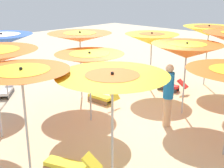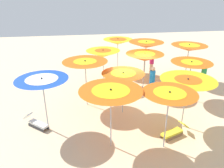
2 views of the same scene
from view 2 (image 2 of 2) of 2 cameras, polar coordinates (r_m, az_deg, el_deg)
The scene contains 20 objects.
ground at distance 12.25m, azimuth 5.31°, elevation -4.07°, with size 37.81×37.81×0.04m, color beige.
beach_umbrella_0 at distance 9.15m, azimuth -17.68°, elevation 0.21°, with size 2.11×2.11×2.43m.
beach_umbrella_1 at distance 7.69m, azimuth -0.32°, elevation -2.74°, with size 2.27×2.27×2.47m.
beach_umbrella_2 at distance 7.93m, azimuth 14.67°, elevation -3.16°, with size 1.94×1.94×2.40m.
beach_umbrella_3 at distance 10.86m, azimuth -6.99°, elevation 5.14°, with size 2.23×2.23×2.45m.
beach_umbrella_4 at distance 10.14m, azimuth 2.92°, elevation 2.04°, with size 2.01×2.01×2.14m.
beach_umbrella_5 at distance 9.52m, azimuth 19.05°, elevation 0.10°, with size 2.28×2.28×2.31m.
beach_umbrella_6 at distance 13.46m, azimuth -2.34°, elevation 7.90°, with size 2.06×2.06×2.27m.
beach_umbrella_7 at distance 12.71m, azimuth 8.50°, elevation 6.93°, with size 2.17×2.17×2.33m.
beach_umbrella_8 at distance 12.20m, azimuth 19.92°, elevation 4.65°, with size 2.13×2.13×2.20m.
beach_umbrella_9 at distance 15.55m, azimuth 1.54°, elevation 10.95°, with size 2.04×2.04×2.48m.
beach_umbrella_10 at distance 14.74m, azimuth 8.87°, elevation 10.05°, with size 2.29×2.29×2.53m.
beach_umbrella_11 at distance 14.71m, azimuth 19.40°, elevation 8.86°, with size 2.22×2.22×2.48m.
lounger_0 at distance 10.36m, azimuth -18.95°, elevation -9.60°, with size 1.21×1.11×0.56m.
lounger_1 at distance 9.63m, azimuth 15.73°, elevation -11.92°, with size 1.34×0.79×0.56m.
lounger_2 at distance 11.88m, azimuth -2.26°, elevation -3.63°, with size 1.25×0.44×0.68m.
lounger_3 at distance 14.50m, azimuth 0.48°, elevation 1.51°, with size 1.22×0.48×0.52m.
beachgoer_0 at distance 12.13m, azimuth 10.36°, elevation 0.56°, with size 0.30×0.30×1.85m.
beachgoer_1 at distance 15.62m, azimuth 10.29°, elevation 5.62°, with size 0.30×0.30×1.76m.
beachgoer_2 at distance 14.22m, azimuth 22.71°, elevation 2.22°, with size 0.30×0.30×1.73m.
Camera 2 is at (2.76, 10.50, 5.65)m, focal length 35.14 mm.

